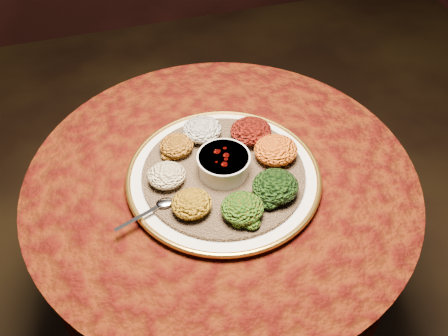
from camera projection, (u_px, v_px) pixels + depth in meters
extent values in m
plane|color=black|center=(222.00, 317.00, 1.75)|extent=(4.00, 4.00, 0.00)
cylinder|color=black|center=(222.00, 315.00, 1.73)|extent=(0.44, 0.44, 0.04)
cylinder|color=black|center=(222.00, 265.00, 1.50)|extent=(0.12, 0.12, 0.68)
cylinder|color=black|center=(221.00, 186.00, 1.24)|extent=(0.80, 0.80, 0.04)
cylinder|color=#401305|center=(222.00, 221.00, 1.35)|extent=(0.93, 0.93, 0.34)
cylinder|color=#401305|center=(221.00, 178.00, 1.22)|extent=(0.96, 0.96, 0.01)
cylinder|color=silver|center=(224.00, 177.00, 1.20)|extent=(0.51, 0.51, 0.02)
torus|color=gold|center=(224.00, 175.00, 1.20)|extent=(0.47, 0.47, 0.01)
cylinder|color=olive|center=(224.00, 173.00, 1.19)|extent=(0.52, 0.52, 0.01)
cylinder|color=silver|center=(224.00, 164.00, 1.17)|extent=(0.12, 0.12, 0.05)
cylinder|color=silver|center=(224.00, 157.00, 1.15)|extent=(0.13, 0.13, 0.01)
cylinder|color=#520804|center=(224.00, 160.00, 1.16)|extent=(0.10, 0.10, 0.01)
ellipsoid|color=silver|center=(165.00, 203.00, 1.12)|extent=(0.04, 0.03, 0.01)
cube|color=silver|center=(138.00, 218.00, 1.09)|extent=(0.11, 0.05, 0.00)
ellipsoid|color=beige|center=(202.00, 130.00, 1.26)|extent=(0.10, 0.09, 0.05)
ellipsoid|color=black|center=(251.00, 131.00, 1.25)|extent=(0.10, 0.10, 0.05)
ellipsoid|color=#C68F10|center=(276.00, 150.00, 1.20)|extent=(0.11, 0.10, 0.05)
ellipsoid|color=black|center=(275.00, 186.00, 1.12)|extent=(0.11, 0.10, 0.05)
ellipsoid|color=#A1340A|center=(242.00, 208.00, 1.08)|extent=(0.10, 0.09, 0.05)
ellipsoid|color=#9D6A0D|center=(192.00, 204.00, 1.09)|extent=(0.09, 0.09, 0.04)
ellipsoid|color=maroon|center=(167.00, 175.00, 1.15)|extent=(0.09, 0.08, 0.04)
ellipsoid|color=#995412|center=(176.00, 145.00, 1.22)|extent=(0.08, 0.08, 0.04)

